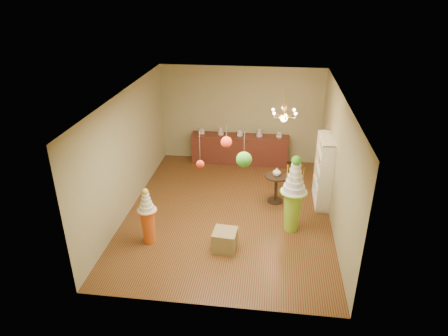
# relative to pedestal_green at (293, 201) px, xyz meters

# --- Properties ---
(floor) EXTENTS (6.50, 6.50, 0.00)m
(floor) POSITION_rel_pedestal_green_xyz_m (-1.53, 0.62, -0.77)
(floor) COLOR brown
(floor) RESTS_ON ground
(ceiling) EXTENTS (6.50, 6.50, 0.00)m
(ceiling) POSITION_rel_pedestal_green_xyz_m (-1.53, 0.62, 2.23)
(ceiling) COLOR white
(ceiling) RESTS_ON ground
(wall_back) EXTENTS (5.00, 0.04, 3.00)m
(wall_back) POSITION_rel_pedestal_green_xyz_m (-1.53, 3.87, 0.73)
(wall_back) COLOR tan
(wall_back) RESTS_ON ground
(wall_front) EXTENTS (5.00, 0.04, 3.00)m
(wall_front) POSITION_rel_pedestal_green_xyz_m (-1.53, -2.63, 0.73)
(wall_front) COLOR tan
(wall_front) RESTS_ON ground
(wall_left) EXTENTS (0.04, 6.50, 3.00)m
(wall_left) POSITION_rel_pedestal_green_xyz_m (-4.03, 0.62, 0.73)
(wall_left) COLOR tan
(wall_left) RESTS_ON ground
(wall_right) EXTENTS (0.04, 6.50, 3.00)m
(wall_right) POSITION_rel_pedestal_green_xyz_m (0.97, 0.62, 0.73)
(wall_right) COLOR tan
(wall_right) RESTS_ON ground
(pedestal_green) EXTENTS (0.73, 0.73, 1.89)m
(pedestal_green) POSITION_rel_pedestal_green_xyz_m (0.00, 0.00, 0.00)
(pedestal_green) COLOR #8BC02A
(pedestal_green) RESTS_ON floor
(pedestal_orange) EXTENTS (0.53, 0.53, 1.35)m
(pedestal_orange) POSITION_rel_pedestal_green_xyz_m (-3.14, -0.89, -0.23)
(pedestal_orange) COLOR #D35718
(pedestal_orange) RESTS_ON floor
(burlap_riser) EXTENTS (0.53, 0.53, 0.45)m
(burlap_riser) POSITION_rel_pedestal_green_xyz_m (-1.44, -0.93, -0.55)
(burlap_riser) COLOR olive
(burlap_riser) RESTS_ON floor
(sideboard) EXTENTS (3.04, 0.54, 1.16)m
(sideboard) POSITION_rel_pedestal_green_xyz_m (-1.53, 3.59, -0.30)
(sideboard) COLOR #55241A
(sideboard) RESTS_ON floor
(shelving_unit) EXTENTS (0.33, 1.20, 1.80)m
(shelving_unit) POSITION_rel_pedestal_green_xyz_m (0.80, 1.42, 0.13)
(shelving_unit) COLOR white
(shelving_unit) RESTS_ON floor
(round_table) EXTENTS (0.76, 0.76, 0.77)m
(round_table) POSITION_rel_pedestal_green_xyz_m (-0.38, 1.26, -0.28)
(round_table) COLOR black
(round_table) RESTS_ON floor
(vase) EXTENTS (0.23, 0.23, 0.21)m
(vase) POSITION_rel_pedestal_green_xyz_m (-0.38, 1.26, 0.10)
(vase) COLOR white
(vase) RESTS_ON round_table
(pom_red_left) EXTENTS (0.21, 0.21, 0.52)m
(pom_red_left) POSITION_rel_pedestal_green_xyz_m (-1.39, -1.12, 1.81)
(pom_red_left) COLOR #464132
(pom_red_left) RESTS_ON ceiling
(pom_green_mid) EXTENTS (0.29, 0.29, 0.75)m
(pom_green_mid) POSITION_rel_pedestal_green_xyz_m (-1.04, -1.45, 1.62)
(pom_green_mid) COLOR #464132
(pom_green_mid) RESTS_ON ceiling
(pom_red_right) EXTENTS (0.15, 0.15, 0.78)m
(pom_red_right) POSITION_rel_pedestal_green_xyz_m (-1.82, -1.54, 1.52)
(pom_red_right) COLOR #464132
(pom_red_right) RESTS_ON ceiling
(chandelier) EXTENTS (0.90, 0.90, 0.85)m
(chandelier) POSITION_rel_pedestal_green_xyz_m (-0.29, 1.44, 1.53)
(chandelier) COLOR #E4B150
(chandelier) RESTS_ON ceiling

